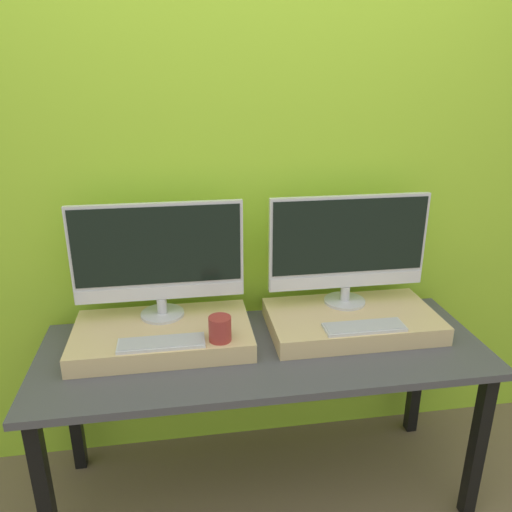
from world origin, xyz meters
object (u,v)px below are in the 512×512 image
(keyboard_left, at_px, (161,343))
(mug, at_px, (220,329))
(monitor_left, at_px, (158,256))
(keyboard_right, at_px, (364,327))
(monitor_right, at_px, (348,246))

(keyboard_left, distance_m, mug, 0.22)
(monitor_left, height_order, mug, monitor_left)
(keyboard_right, bearing_deg, monitor_right, 90.00)
(monitor_left, xyz_separation_m, mug, (0.22, -0.24, -0.21))
(keyboard_left, xyz_separation_m, mug, (0.22, 0.00, 0.04))
(mug, distance_m, monitor_right, 0.64)
(monitor_left, distance_m, keyboard_left, 0.35)
(keyboard_right, bearing_deg, keyboard_left, 180.00)
(mug, relative_size, keyboard_right, 0.30)
(keyboard_left, relative_size, mug, 3.36)
(mug, bearing_deg, monitor_left, 132.27)
(monitor_left, height_order, keyboard_right, monitor_left)
(monitor_left, xyz_separation_m, keyboard_right, (0.78, -0.24, -0.25))
(monitor_left, distance_m, monitor_right, 0.78)
(mug, bearing_deg, monitor_right, 22.93)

